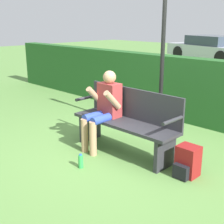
# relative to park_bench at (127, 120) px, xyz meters

# --- Properties ---
(ground_plane) EXTENTS (40.00, 40.00, 0.00)m
(ground_plane) POSITION_rel_park_bench_xyz_m (0.00, -0.07, -0.50)
(ground_plane) COLOR #5B8942
(hedge_back) EXTENTS (12.00, 0.35, 1.27)m
(hedge_back) POSITION_rel_park_bench_xyz_m (0.00, 2.00, 0.14)
(hedge_back) COLOR #235623
(hedge_back) RESTS_ON ground
(park_bench) EXTENTS (1.78, 0.48, 0.98)m
(park_bench) POSITION_rel_park_bench_xyz_m (0.00, 0.00, 0.00)
(park_bench) COLOR #2D2D33
(park_bench) RESTS_ON ground
(person_seated) EXTENTS (0.48, 0.61, 1.23)m
(person_seated) POSITION_rel_park_bench_xyz_m (-0.35, -0.14, 0.18)
(person_seated) COLOR #993333
(person_seated) RESTS_ON ground
(backpack) EXTENTS (0.27, 0.32, 0.41)m
(backpack) POSITION_rel_park_bench_xyz_m (1.10, -0.04, -0.31)
(backpack) COLOR maroon
(backpack) RESTS_ON ground
(water_bottle) EXTENTS (0.07, 0.07, 0.20)m
(water_bottle) POSITION_rel_park_bench_xyz_m (-0.06, -0.87, -0.41)
(water_bottle) COLOR green
(water_bottle) RESTS_ON ground
(signpost) EXTENTS (0.34, 0.09, 2.88)m
(signpost) POSITION_rel_park_bench_xyz_m (-0.08, 0.95, 1.13)
(signpost) COLOR black
(signpost) RESTS_ON ground
(parked_car) EXTENTS (4.91, 3.02, 1.23)m
(parked_car) POSITION_rel_park_bench_xyz_m (-4.52, 11.23, 0.10)
(parked_car) COLOR #B7BCC6
(parked_car) RESTS_ON ground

